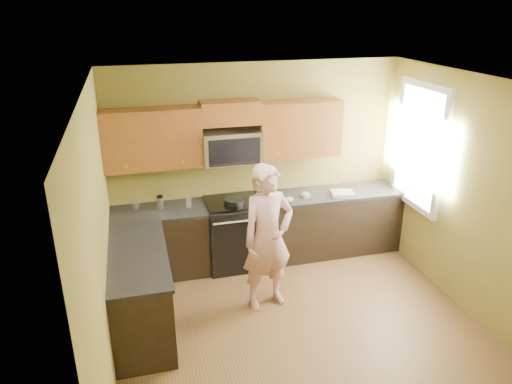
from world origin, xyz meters
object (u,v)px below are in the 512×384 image
object	(u,v)px
frying_pan	(234,203)
travel_mug	(161,208)
butter_tub	(277,201)
stove	(235,233)
microwave	(231,162)
woman	(268,238)

from	to	relation	value
frying_pan	travel_mug	world-z (taller)	travel_mug
butter_tub	travel_mug	bearing A→B (deg)	173.57
stove	microwave	world-z (taller)	microwave
stove	frying_pan	size ratio (longest dim) A/B	2.03
travel_mug	butter_tub	bearing A→B (deg)	-6.43
stove	butter_tub	world-z (taller)	butter_tub
stove	woman	xyz separation A→B (m)	(0.17, -1.02, 0.41)
butter_tub	travel_mug	xyz separation A→B (m)	(-1.52, 0.17, 0.00)
stove	butter_tub	distance (m)	0.73
stove	woman	bearing A→B (deg)	-80.59
frying_pan	stove	bearing A→B (deg)	80.70
butter_tub	microwave	bearing A→B (deg)	158.11
microwave	frying_pan	size ratio (longest dim) A/B	1.62
stove	butter_tub	size ratio (longest dim) A/B	8.56
stove	frying_pan	xyz separation A→B (m)	(-0.01, -0.07, 0.47)
travel_mug	stove	bearing A→B (deg)	-4.15
woman	travel_mug	xyz separation A→B (m)	(-1.13, 1.09, 0.04)
frying_pan	woman	bearing A→B (deg)	-77.01
woman	frying_pan	distance (m)	0.97
microwave	butter_tub	distance (m)	0.81
woman	microwave	bearing A→B (deg)	84.85
microwave	woman	size ratio (longest dim) A/B	0.43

